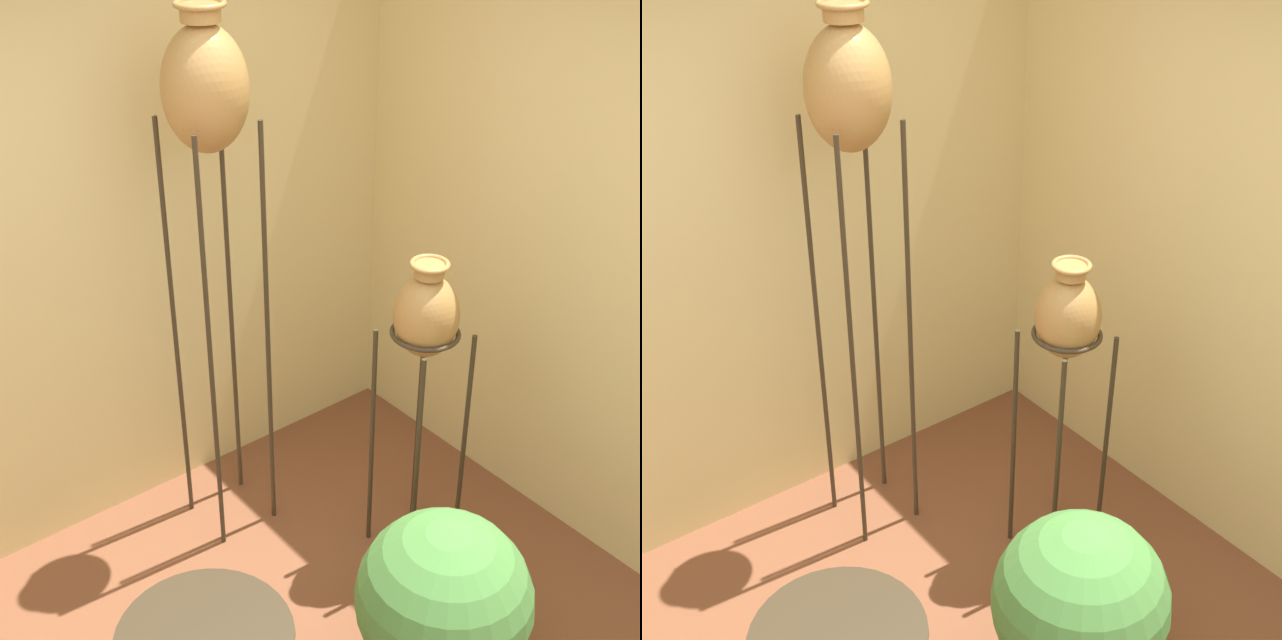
% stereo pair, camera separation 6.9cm
% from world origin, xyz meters
% --- Properties ---
extents(wall_back, '(7.56, 0.06, 2.70)m').
position_xyz_m(wall_back, '(0.00, 1.81, 1.35)').
color(wall_back, beige).
rests_on(wall_back, ground_plane).
extents(vase_stand_tall, '(0.32, 0.32, 2.28)m').
position_xyz_m(vase_stand_tall, '(0.63, 1.41, 1.92)').
color(vase_stand_tall, '#382D1E').
rests_on(vase_stand_tall, ground_plane).
extents(vase_stand_medium, '(0.29, 0.29, 1.39)m').
position_xyz_m(vase_stand_medium, '(1.15, 0.76, 1.12)').
color(vase_stand_medium, '#382D1E').
rests_on(vase_stand_medium, ground_plane).
extents(potted_plant, '(0.63, 0.63, 0.78)m').
position_xyz_m(potted_plant, '(0.70, 0.15, 0.43)').
color(potted_plant, '#B26647').
rests_on(potted_plant, ground_plane).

